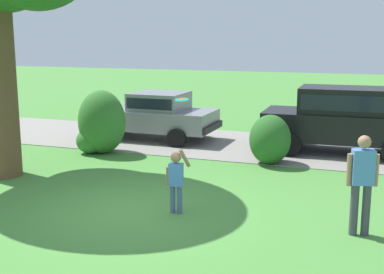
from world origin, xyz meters
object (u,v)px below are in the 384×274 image
parked_sedan (153,114)px  adult_onlooker (362,180)px  parked_suv (343,117)px  frisbee (182,100)px  child_thrower (176,177)px

parked_sedan → adult_onlooker: (6.72, -6.41, 0.13)m
parked_sedan → adult_onlooker: adult_onlooker is taller
parked_suv → frisbee: size_ratio=16.89×
adult_onlooker → parked_suv: bearing=96.5°
parked_suv → child_thrower: size_ratio=3.69×
parked_suv → frisbee: (-2.83, -5.56, 1.01)m
parked_suv → frisbee: bearing=-117.0°
parked_suv → parked_sedan: bearing=179.7°
parked_suv → child_thrower: 6.96m
parked_sedan → child_thrower: size_ratio=3.43×
child_thrower → adult_onlooker: (3.35, 0.06, 0.27)m
parked_sedan → child_thrower: bearing=-62.5°
frisbee → adult_onlooker: (3.56, -0.82, -1.11)m
parked_sedan → frisbee: bearing=-60.5°
parked_sedan → child_thrower: parked_sedan is taller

